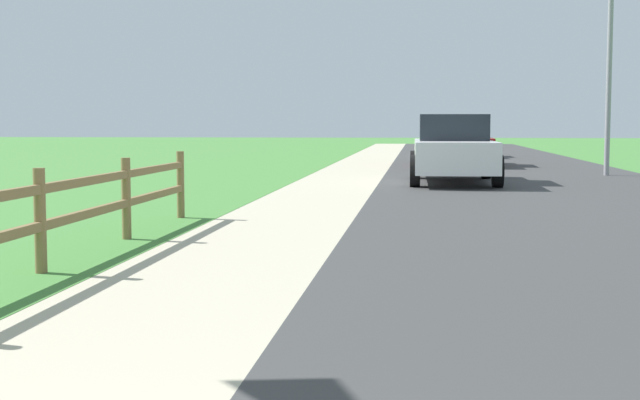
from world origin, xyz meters
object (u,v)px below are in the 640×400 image
Objects in this scene: parked_car_red at (463,142)px; street_lamp at (615,13)px; parked_car_silver at (455,138)px; parked_suv_white at (453,149)px.

parked_car_red is 0.63× the size of street_lamp.
street_lamp is at bearing -74.95° from parked_car_silver.
street_lamp reaches higher than parked_car_red.
street_lamp is (3.57, -13.28, 3.51)m from parked_car_silver.
parked_car_silver is 14.19m from street_lamp.
parked_suv_white is 1.03× the size of parked_car_silver.
parked_car_silver is 0.67× the size of street_lamp.
parked_suv_white is 8.54m from parked_car_red.
parked_suv_white is 16.55m from parked_car_silver.
street_lamp is (4.26, 3.26, 3.49)m from parked_suv_white.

